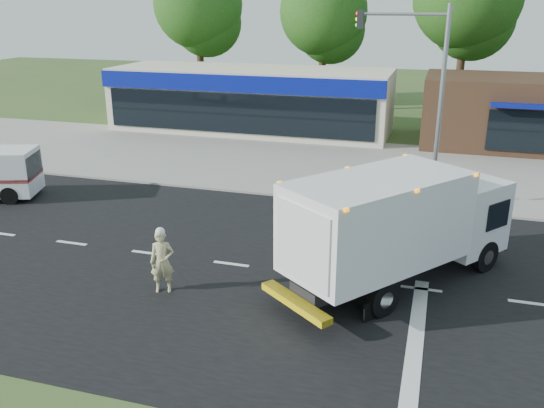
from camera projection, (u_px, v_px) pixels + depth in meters
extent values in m
plane|color=#385123|center=(322.00, 276.00, 17.84)|extent=(120.00, 120.00, 0.00)
cube|color=black|center=(322.00, 276.00, 17.84)|extent=(60.00, 14.00, 0.02)
cube|color=gray|center=(361.00, 194.00, 25.23)|extent=(60.00, 2.40, 0.12)
cube|color=gray|center=(377.00, 162.00, 30.49)|extent=(60.00, 9.00, 0.02)
cube|color=silver|center=(1.00, 234.00, 21.07)|extent=(1.20, 0.15, 0.01)
cube|color=silver|center=(72.00, 243.00, 20.26)|extent=(1.20, 0.15, 0.01)
cube|color=silver|center=(148.00, 253.00, 19.45)|extent=(1.20, 0.15, 0.01)
cube|color=silver|center=(231.00, 264.00, 18.65)|extent=(1.20, 0.15, 0.01)
cube|color=silver|center=(322.00, 276.00, 17.84)|extent=(1.20, 0.15, 0.01)
cube|color=silver|center=(421.00, 289.00, 17.03)|extent=(1.20, 0.15, 0.01)
cube|color=silver|center=(531.00, 303.00, 16.22)|extent=(1.20, 0.15, 0.01)
cube|color=silver|center=(415.00, 343.00, 14.32)|extent=(0.40, 7.00, 0.01)
cube|color=black|center=(374.00, 269.00, 16.63)|extent=(4.11, 4.88, 0.37)
cube|color=silver|center=(460.00, 213.00, 18.41)|extent=(3.12, 3.10, 2.24)
cube|color=black|center=(480.00, 201.00, 18.90)|extent=(1.71, 1.37, 0.96)
cube|color=white|center=(377.00, 221.00, 16.13)|extent=(5.29, 5.80, 2.51)
cube|color=silver|center=(302.00, 245.00, 14.66)|extent=(1.73, 1.36, 2.03)
cube|color=yellow|center=(295.00, 303.00, 15.09)|extent=(2.26, 1.86, 0.19)
cube|color=orange|center=(380.00, 179.00, 15.72)|extent=(5.20, 5.65, 0.09)
cylinder|color=black|center=(433.00, 236.00, 19.60)|extent=(0.88, 1.01, 1.03)
cylinder|color=black|center=(484.00, 256.00, 18.05)|extent=(0.88, 1.01, 1.03)
cylinder|color=black|center=(330.00, 270.00, 17.11)|extent=(0.88, 1.01, 1.03)
cylinder|color=black|center=(382.00, 298.00, 15.48)|extent=(0.88, 1.01, 1.03)
imported|color=tan|center=(162.00, 262.00, 16.62)|extent=(0.81, 0.67, 1.90)
sphere|color=white|center=(160.00, 232.00, 16.31)|extent=(0.28, 0.28, 0.28)
cube|color=black|center=(25.00, 165.00, 24.52)|extent=(1.30, 1.96, 0.95)
cylinder|color=black|center=(25.00, 183.00, 25.68)|extent=(0.80, 0.47, 0.76)
cylinder|color=black|center=(10.00, 196.00, 24.06)|extent=(0.80, 0.47, 0.76)
cube|color=beige|center=(251.00, 99.00, 37.68)|extent=(18.00, 6.00, 4.00)
cube|color=navy|center=(235.00, 84.00, 34.46)|extent=(18.00, 0.30, 1.00)
cube|color=black|center=(236.00, 114.00, 35.06)|extent=(17.00, 0.12, 2.40)
cube|color=#382316|center=(513.00, 112.00, 33.36)|extent=(10.00, 6.00, 4.00)
cube|color=navy|center=(520.00, 105.00, 30.26)|extent=(3.00, 1.20, 0.20)
cube|color=black|center=(517.00, 131.00, 30.77)|extent=(3.00, 0.12, 2.20)
cylinder|color=gray|center=(440.00, 111.00, 22.57)|extent=(0.18, 0.18, 8.00)
cylinder|color=gray|center=(403.00, 14.00, 21.83)|extent=(3.40, 0.12, 0.12)
cube|color=black|center=(360.00, 19.00, 22.33)|extent=(0.25, 0.25, 0.70)
cylinder|color=#332114|center=(200.00, 59.00, 46.24)|extent=(0.56, 0.56, 7.35)
sphere|color=#244B15|center=(198.00, 4.00, 44.84)|extent=(6.93, 6.93, 6.93)
sphere|color=#244B15|center=(207.00, 22.00, 45.61)|extent=(5.46, 5.46, 5.46)
cylinder|color=#332114|center=(322.00, 66.00, 43.62)|extent=(0.56, 0.56, 6.86)
sphere|color=#244B15|center=(324.00, 12.00, 42.32)|extent=(6.47, 6.47, 6.47)
sphere|color=#244B15|center=(331.00, 29.00, 43.06)|extent=(5.10, 5.10, 5.10)
cylinder|color=#332114|center=(461.00, 63.00, 40.76)|extent=(0.56, 0.56, 7.84)
sphere|color=#244B15|center=(473.00, 18.00, 40.07)|extent=(5.82, 5.82, 5.82)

